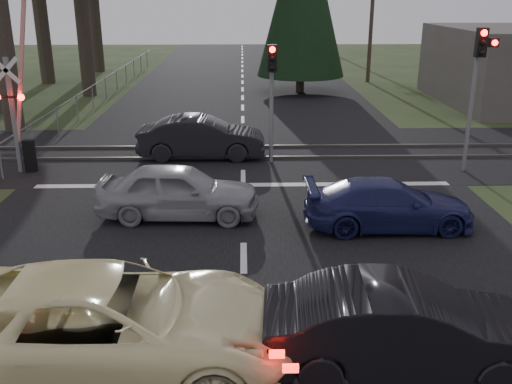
{
  "coord_description": "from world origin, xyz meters",
  "views": [
    {
      "loc": [
        0.01,
        -8.79,
        5.72
      ],
      "look_at": [
        0.3,
        3.84,
        1.3
      ],
      "focal_mm": 40.0,
      "sensor_mm": 36.0,
      "label": 1
    }
  ],
  "objects_px": {
    "cream_coupe": "(107,323)",
    "traffic_signal_center": "(272,84)",
    "utility_pole_far": "(322,3)",
    "blue_sedan": "(389,205)",
    "dark_hatchback": "(404,329)",
    "dark_car_far": "(202,137)",
    "crossing_signal": "(20,112)",
    "traffic_signal_right": "(478,73)",
    "utility_pole_mid": "(372,9)",
    "silver_car": "(179,191)"
  },
  "relations": [
    {
      "from": "cream_coupe",
      "to": "traffic_signal_center",
      "type": "bearing_deg",
      "value": -15.96
    },
    {
      "from": "utility_pole_far",
      "to": "blue_sedan",
      "type": "height_order",
      "value": "utility_pole_far"
    },
    {
      "from": "dark_hatchback",
      "to": "dark_car_far",
      "type": "distance_m",
      "value": 13.19
    },
    {
      "from": "blue_sedan",
      "to": "traffic_signal_center",
      "type": "bearing_deg",
      "value": 23.68
    },
    {
      "from": "crossing_signal",
      "to": "blue_sedan",
      "type": "xyz_separation_m",
      "value": [
        10.98,
        -5.07,
        -1.43
      ]
    },
    {
      "from": "traffic_signal_right",
      "to": "utility_pole_mid",
      "type": "height_order",
      "value": "utility_pole_mid"
    },
    {
      "from": "blue_sedan",
      "to": "crossing_signal",
      "type": "bearing_deg",
      "value": 64.49
    },
    {
      "from": "traffic_signal_right",
      "to": "dark_car_far",
      "type": "xyz_separation_m",
      "value": [
        -9.04,
        1.97,
        -2.56
      ]
    },
    {
      "from": "silver_car",
      "to": "dark_car_far",
      "type": "height_order",
      "value": "dark_car_far"
    },
    {
      "from": "traffic_signal_right",
      "to": "utility_pole_far",
      "type": "height_order",
      "value": "utility_pole_far"
    },
    {
      "from": "traffic_signal_right",
      "to": "utility_pole_mid",
      "type": "bearing_deg",
      "value": 87.34
    },
    {
      "from": "cream_coupe",
      "to": "silver_car",
      "type": "xyz_separation_m",
      "value": [
        0.43,
        6.58,
        -0.11
      ]
    },
    {
      "from": "traffic_signal_center",
      "to": "blue_sedan",
      "type": "bearing_deg",
      "value": -65.59
    },
    {
      "from": "traffic_signal_right",
      "to": "silver_car",
      "type": "height_order",
      "value": "traffic_signal_right"
    },
    {
      "from": "crossing_signal",
      "to": "silver_car",
      "type": "xyz_separation_m",
      "value": [
        5.55,
        -4.21,
        -1.33
      ]
    },
    {
      "from": "traffic_signal_right",
      "to": "utility_pole_mid",
      "type": "xyz_separation_m",
      "value": [
        0.95,
        20.53,
        1.41
      ]
    },
    {
      "from": "traffic_signal_center",
      "to": "silver_car",
      "type": "relative_size",
      "value": 0.96
    },
    {
      "from": "utility_pole_far",
      "to": "silver_car",
      "type": "bearing_deg",
      "value": -101.69
    },
    {
      "from": "traffic_signal_center",
      "to": "utility_pole_far",
      "type": "xyz_separation_m",
      "value": [
        7.5,
        44.32,
        1.92
      ]
    },
    {
      "from": "traffic_signal_right",
      "to": "traffic_signal_center",
      "type": "height_order",
      "value": "traffic_signal_right"
    },
    {
      "from": "crossing_signal",
      "to": "utility_pole_mid",
      "type": "distance_m",
      "value": 25.78
    },
    {
      "from": "cream_coupe",
      "to": "dark_car_far",
      "type": "bearing_deg",
      "value": -3.89
    },
    {
      "from": "traffic_signal_center",
      "to": "dark_hatchback",
      "type": "height_order",
      "value": "traffic_signal_center"
    },
    {
      "from": "utility_pole_mid",
      "to": "blue_sedan",
      "type": "xyz_separation_m",
      "value": [
        -4.79,
        -25.28,
        -4.1
      ]
    },
    {
      "from": "crossing_signal",
      "to": "cream_coupe",
      "type": "bearing_deg",
      "value": -64.59
    },
    {
      "from": "traffic_signal_center",
      "to": "silver_car",
      "type": "height_order",
      "value": "traffic_signal_center"
    },
    {
      "from": "silver_car",
      "to": "traffic_signal_center",
      "type": "bearing_deg",
      "value": -25.41
    },
    {
      "from": "utility_pole_mid",
      "to": "dark_car_far",
      "type": "xyz_separation_m",
      "value": [
        -9.99,
        -18.55,
        -3.97
      ]
    },
    {
      "from": "traffic_signal_center",
      "to": "cream_coupe",
      "type": "xyz_separation_m",
      "value": [
        -3.15,
        -11.68,
        -1.97
      ]
    },
    {
      "from": "cream_coupe",
      "to": "silver_car",
      "type": "relative_size",
      "value": 1.4
    },
    {
      "from": "crossing_signal",
      "to": "dark_car_far",
      "type": "bearing_deg",
      "value": 16.0
    },
    {
      "from": "traffic_signal_right",
      "to": "blue_sedan",
      "type": "height_order",
      "value": "traffic_signal_right"
    },
    {
      "from": "traffic_signal_right",
      "to": "silver_car",
      "type": "xyz_separation_m",
      "value": [
        -9.27,
        -3.89,
        -2.59
      ]
    },
    {
      "from": "silver_car",
      "to": "crossing_signal",
      "type": "bearing_deg",
      "value": 55.57
    },
    {
      "from": "utility_pole_far",
      "to": "silver_car",
      "type": "relative_size",
      "value": 2.11
    },
    {
      "from": "utility_pole_far",
      "to": "blue_sedan",
      "type": "bearing_deg",
      "value": -95.45
    },
    {
      "from": "traffic_signal_right",
      "to": "dark_hatchback",
      "type": "relative_size",
      "value": 1.05
    },
    {
      "from": "traffic_signal_right",
      "to": "utility_pole_far",
      "type": "bearing_deg",
      "value": 88.8
    },
    {
      "from": "utility_pole_far",
      "to": "dark_car_far",
      "type": "bearing_deg",
      "value": -102.92
    },
    {
      "from": "utility_pole_mid",
      "to": "silver_car",
      "type": "height_order",
      "value": "utility_pole_mid"
    },
    {
      "from": "traffic_signal_center",
      "to": "cream_coupe",
      "type": "relative_size",
      "value": 0.69
    },
    {
      "from": "silver_car",
      "to": "blue_sedan",
      "type": "distance_m",
      "value": 5.5
    },
    {
      "from": "traffic_signal_right",
      "to": "cream_coupe",
      "type": "relative_size",
      "value": 0.79
    },
    {
      "from": "crossing_signal",
      "to": "utility_pole_far",
      "type": "xyz_separation_m",
      "value": [
        15.77,
        45.21,
        2.67
      ]
    },
    {
      "from": "silver_car",
      "to": "dark_car_far",
      "type": "distance_m",
      "value": 5.87
    },
    {
      "from": "traffic_signal_right",
      "to": "dark_car_far",
      "type": "relative_size",
      "value": 1.03
    },
    {
      "from": "silver_car",
      "to": "utility_pole_far",
      "type": "bearing_deg",
      "value": -8.98
    },
    {
      "from": "traffic_signal_right",
      "to": "utility_pole_far",
      "type": "relative_size",
      "value": 0.52
    },
    {
      "from": "utility_pole_far",
      "to": "dark_hatchback",
      "type": "bearing_deg",
      "value": -96.08
    },
    {
      "from": "traffic_signal_center",
      "to": "silver_car",
      "type": "xyz_separation_m",
      "value": [
        -2.72,
        -5.1,
        -2.08
      ]
    }
  ]
}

